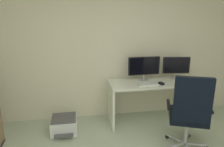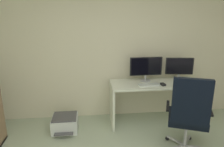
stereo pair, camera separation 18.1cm
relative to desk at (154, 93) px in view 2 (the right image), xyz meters
name	(u,v)px [view 2 (the right image)]	position (x,y,z in m)	size (l,w,h in m)	color
wall_back	(111,42)	(-0.72, 0.42, 0.85)	(5.46, 0.10, 2.80)	beige
desk	(154,93)	(0.00, 0.00, 0.00)	(1.53, 0.59, 0.74)	white
monitor_main	(146,67)	(-0.14, 0.11, 0.44)	(0.57, 0.18, 0.43)	#B2B5B7
monitor_secondary	(179,67)	(0.46, 0.11, 0.43)	(0.48, 0.18, 0.40)	#B2B5B7
keyboard	(149,85)	(-0.14, -0.13, 0.20)	(0.34, 0.13, 0.02)	silver
computer_mouse	(163,84)	(0.09, -0.15, 0.21)	(0.06, 0.10, 0.03)	black
office_chair	(189,113)	(0.16, -0.96, 0.07)	(0.66, 0.67, 1.15)	#B7BABC
printer	(65,123)	(-1.55, -0.13, -0.42)	(0.42, 0.49, 0.26)	silver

